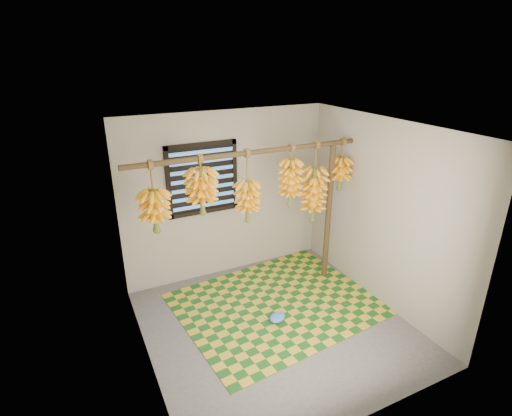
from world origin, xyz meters
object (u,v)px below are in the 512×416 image
woven_mat (277,303)px  banana_bunch_b (202,191)px  banana_bunch_c (247,201)px  banana_bunch_f (340,173)px  banana_bunch_d (291,183)px  plastic_bag (277,317)px  banana_bunch_e (314,195)px  banana_bunch_a (155,211)px  support_post (328,214)px

woven_mat → banana_bunch_b: bearing=160.0°
banana_bunch_c → banana_bunch_f: same height
banana_bunch_b → banana_bunch_d: (1.19, -0.00, -0.06)m
banana_bunch_d → banana_bunch_f: 0.78m
plastic_bag → banana_bunch_d: (0.51, 0.63, 1.49)m
banana_bunch_e → banana_bunch_c: bearing=180.0°
woven_mat → banana_bunch_b: (-0.86, 0.31, 1.61)m
woven_mat → banana_bunch_d: (0.33, 0.31, 1.54)m
banana_bunch_a → banana_bunch_d: size_ratio=1.01×
woven_mat → banana_bunch_d: banana_bunch_d is taller
banana_bunch_c → banana_bunch_f: (1.39, 0.00, 0.17)m
banana_bunch_b → banana_bunch_d: same height
banana_bunch_e → plastic_bag: bearing=-144.1°
woven_mat → banana_bunch_c: banana_bunch_c is taller
banana_bunch_a → support_post: bearing=0.0°
support_post → banana_bunch_a: 2.42m
woven_mat → banana_bunch_c: size_ratio=2.67×
banana_bunch_b → banana_bunch_c: size_ratio=0.77×
support_post → banana_bunch_b: (-1.82, 0.00, 0.61)m
support_post → banana_bunch_a: bearing=180.0°
banana_bunch_b → banana_bunch_c: bearing=0.0°
support_post → banana_bunch_f: size_ratio=2.80×
support_post → banana_bunch_b: 1.92m
banana_bunch_d → banana_bunch_e: 0.43m
woven_mat → banana_bunch_e: banana_bunch_e is taller
banana_bunch_c → banana_bunch_a: bearing=180.0°
banana_bunch_a → banana_bunch_b: size_ratio=1.16×
support_post → banana_bunch_f: bearing=0.0°
banana_bunch_f → banana_bunch_d: bearing=-180.0°
woven_mat → banana_bunch_c: bearing=132.0°
banana_bunch_a → banana_bunch_c: same height
banana_bunch_c → banana_bunch_e: 0.98m
banana_bunch_a → banana_bunch_c: (1.13, 0.00, -0.07)m
woven_mat → banana_bunch_f: 1.94m
plastic_bag → banana_bunch_b: size_ratio=0.32×
plastic_bag → banana_bunch_a: (-1.23, 0.63, 1.41)m
support_post → banana_bunch_f: (0.15, 0.00, 0.57)m
plastic_bag → banana_bunch_f: (1.29, 0.63, 1.51)m
plastic_bag → banana_bunch_f: banana_bunch_f is taller
banana_bunch_b → banana_bunch_d: 1.19m
banana_bunch_a → banana_bunch_f: bearing=0.0°
banana_bunch_a → woven_mat: bearing=-12.5°
banana_bunch_c → banana_bunch_e: bearing=0.0°
support_post → banana_bunch_c: 1.31m
banana_bunch_c → banana_bunch_d: same height
woven_mat → banana_bunch_e: 1.53m
banana_bunch_b → banana_bunch_a: bearing=180.0°
plastic_bag → banana_bunch_d: banana_bunch_d is taller
support_post → banana_bunch_b: size_ratio=2.78×
woven_mat → banana_bunch_e: size_ratio=2.24×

